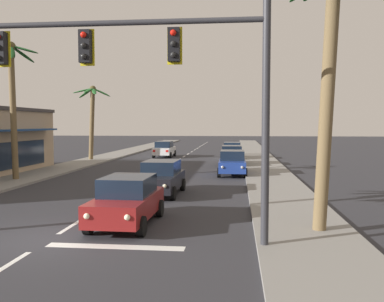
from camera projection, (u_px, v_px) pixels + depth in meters
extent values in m
plane|color=#2D2D33|center=(51.00, 239.00, 12.91)|extent=(220.00, 220.00, 0.00)
cube|color=gray|center=(266.00, 169.00, 31.93)|extent=(3.20, 110.00, 0.14)
cube|color=gray|center=(66.00, 167.00, 33.57)|extent=(3.20, 110.00, 0.14)
cube|color=silver|center=(9.00, 264.00, 10.57)|extent=(0.16, 2.00, 0.01)
cube|color=silver|center=(70.00, 226.00, 14.46)|extent=(0.16, 2.00, 0.01)
cube|color=silver|center=(106.00, 205.00, 18.34)|extent=(0.16, 2.00, 0.01)
cube|color=silver|center=(129.00, 191.00, 22.22)|extent=(0.16, 2.00, 0.01)
cube|color=silver|center=(145.00, 181.00, 26.11)|extent=(0.16, 2.00, 0.01)
cube|color=silver|center=(157.00, 173.00, 29.99)|extent=(0.16, 2.00, 0.01)
cube|color=silver|center=(166.00, 168.00, 33.87)|extent=(0.16, 2.00, 0.01)
cube|color=silver|center=(173.00, 163.00, 37.75)|extent=(0.16, 2.00, 0.01)
cube|color=silver|center=(179.00, 160.00, 41.64)|extent=(0.16, 2.00, 0.01)
cube|color=silver|center=(184.00, 156.00, 45.52)|extent=(0.16, 2.00, 0.01)
cube|color=silver|center=(188.00, 154.00, 49.40)|extent=(0.16, 2.00, 0.01)
cube|color=silver|center=(192.00, 152.00, 53.29)|extent=(0.16, 2.00, 0.01)
cube|color=silver|center=(195.00, 150.00, 57.17)|extent=(0.16, 2.00, 0.01)
cube|color=silver|center=(197.00, 148.00, 61.05)|extent=(0.16, 2.00, 0.01)
cube|color=silver|center=(200.00, 147.00, 64.94)|extent=(0.16, 2.00, 0.01)
cube|color=silver|center=(202.00, 145.00, 68.82)|extent=(0.16, 2.00, 0.01)
cube|color=silver|center=(204.00, 144.00, 72.70)|extent=(0.16, 2.00, 0.01)
cube|color=silver|center=(205.00, 143.00, 76.58)|extent=(0.16, 2.00, 0.01)
cube|color=silver|center=(207.00, 142.00, 80.47)|extent=(0.16, 2.00, 0.01)
cube|color=silver|center=(115.00, 247.00, 12.08)|extent=(4.00, 0.44, 0.01)
cylinder|color=#2D2D33|center=(266.00, 126.00, 11.64)|extent=(0.22, 0.22, 6.86)
cylinder|color=#2D2D33|center=(85.00, 24.00, 11.98)|extent=(10.15, 0.16, 0.16)
cube|color=black|center=(174.00, 45.00, 11.74)|extent=(0.32, 0.26, 0.92)
sphere|color=red|center=(173.00, 33.00, 11.58)|extent=(0.17, 0.17, 0.17)
sphere|color=black|center=(173.00, 44.00, 11.60)|extent=(0.17, 0.17, 0.17)
sphere|color=black|center=(173.00, 55.00, 11.62)|extent=(0.17, 0.17, 0.17)
cube|color=yellow|center=(175.00, 46.00, 11.90)|extent=(0.42, 0.03, 1.04)
cube|color=black|center=(85.00, 47.00, 12.00)|extent=(0.32, 0.26, 0.92)
sphere|color=red|center=(83.00, 35.00, 11.85)|extent=(0.17, 0.17, 0.17)
sphere|color=black|center=(84.00, 46.00, 11.87)|extent=(0.17, 0.17, 0.17)
sphere|color=black|center=(84.00, 56.00, 11.88)|extent=(0.17, 0.17, 0.17)
cube|color=yellow|center=(87.00, 48.00, 12.17)|extent=(0.42, 0.03, 1.04)
cube|color=black|center=(1.00, 48.00, 12.27)|extent=(0.32, 0.26, 0.92)
cube|color=yellow|center=(4.00, 49.00, 12.43)|extent=(0.42, 0.03, 1.04)
cube|color=maroon|center=(127.00, 205.00, 14.67)|extent=(1.84, 4.33, 0.72)
cube|color=black|center=(128.00, 185.00, 14.78)|extent=(1.64, 2.23, 0.64)
cylinder|color=black|center=(142.00, 226.00, 13.18)|extent=(0.23, 0.64, 0.64)
cylinder|color=black|center=(88.00, 225.00, 13.39)|extent=(0.23, 0.64, 0.64)
cylinder|color=black|center=(160.00, 208.00, 15.99)|extent=(0.23, 0.64, 0.64)
cylinder|color=black|center=(115.00, 207.00, 16.20)|extent=(0.23, 0.64, 0.64)
sphere|color=#F9EFC6|center=(127.00, 217.00, 12.44)|extent=(0.18, 0.18, 0.18)
sphere|color=#F9EFC6|center=(87.00, 216.00, 12.59)|extent=(0.18, 0.18, 0.18)
cube|color=red|center=(158.00, 193.00, 16.72)|extent=(0.24, 0.06, 0.20)
cube|color=red|center=(126.00, 192.00, 16.88)|extent=(0.24, 0.06, 0.20)
cube|color=black|center=(161.00, 181.00, 20.92)|extent=(1.88, 4.35, 0.72)
cube|color=black|center=(162.00, 167.00, 21.03)|extent=(1.66, 2.24, 0.64)
cylinder|color=black|center=(173.00, 193.00, 19.43)|extent=(0.24, 0.65, 0.64)
cylinder|color=black|center=(136.00, 193.00, 19.66)|extent=(0.24, 0.65, 0.64)
cylinder|color=black|center=(183.00, 185.00, 22.23)|extent=(0.24, 0.65, 0.64)
cylinder|color=black|center=(151.00, 184.00, 22.46)|extent=(0.24, 0.65, 0.64)
sphere|color=#F9EFC6|center=(165.00, 186.00, 18.69)|extent=(0.18, 0.18, 0.18)
sphere|color=#F9EFC6|center=(137.00, 186.00, 18.85)|extent=(0.18, 0.18, 0.18)
cube|color=red|center=(181.00, 174.00, 22.96)|extent=(0.24, 0.07, 0.20)
cube|color=red|center=(157.00, 174.00, 23.14)|extent=(0.24, 0.07, 0.20)
cube|color=silver|center=(164.00, 151.00, 44.70)|extent=(1.82, 4.32, 0.72)
cube|color=black|center=(164.00, 144.00, 44.51)|extent=(1.63, 2.22, 0.64)
cylinder|color=black|center=(159.00, 153.00, 46.24)|extent=(0.23, 0.64, 0.64)
cylinder|color=black|center=(175.00, 153.00, 46.03)|extent=(0.23, 0.64, 0.64)
cylinder|color=black|center=(154.00, 155.00, 43.42)|extent=(0.23, 0.64, 0.64)
cylinder|color=black|center=(170.00, 155.00, 43.22)|extent=(0.23, 0.64, 0.64)
sphere|color=#B2B2AD|center=(163.00, 149.00, 46.92)|extent=(0.18, 0.18, 0.18)
sphere|color=#B2B2AD|center=(174.00, 149.00, 46.78)|extent=(0.18, 0.18, 0.18)
cube|color=red|center=(154.00, 151.00, 42.64)|extent=(0.24, 0.06, 0.20)
cube|color=red|center=(167.00, 151.00, 42.48)|extent=(0.24, 0.06, 0.20)
cube|color=silver|center=(232.00, 152.00, 41.97)|extent=(1.83, 4.33, 0.72)
cube|color=black|center=(232.00, 145.00, 42.07)|extent=(1.64, 2.23, 0.64)
cylinder|color=black|center=(241.00, 157.00, 40.48)|extent=(0.23, 0.64, 0.64)
cylinder|color=black|center=(223.00, 157.00, 40.69)|extent=(0.23, 0.64, 0.64)
cylinder|color=black|center=(241.00, 155.00, 43.29)|extent=(0.23, 0.64, 0.64)
cylinder|color=black|center=(224.00, 155.00, 43.50)|extent=(0.23, 0.64, 0.64)
sphere|color=#B2B2AD|center=(238.00, 153.00, 39.74)|extent=(0.18, 0.18, 0.18)
sphere|color=#B2B2AD|center=(225.00, 153.00, 39.89)|extent=(0.18, 0.18, 0.18)
cube|color=red|center=(239.00, 150.00, 44.02)|extent=(0.24, 0.06, 0.20)
cube|color=red|center=(226.00, 150.00, 44.18)|extent=(0.24, 0.06, 0.20)
cube|color=black|center=(232.00, 158.00, 35.44)|extent=(1.88, 4.35, 0.72)
cube|color=black|center=(232.00, 149.00, 35.55)|extent=(1.66, 2.25, 0.64)
cylinder|color=black|center=(243.00, 164.00, 33.99)|extent=(0.24, 0.65, 0.64)
cylinder|color=black|center=(221.00, 163.00, 34.12)|extent=(0.24, 0.65, 0.64)
cylinder|color=black|center=(241.00, 161.00, 36.81)|extent=(0.24, 0.65, 0.64)
cylinder|color=black|center=(221.00, 160.00, 36.94)|extent=(0.24, 0.65, 0.64)
sphere|color=#B2B2AD|center=(240.00, 159.00, 33.23)|extent=(0.18, 0.18, 0.18)
sphere|color=#B2B2AD|center=(224.00, 159.00, 33.32)|extent=(0.18, 0.18, 0.18)
cube|color=red|center=(239.00, 155.00, 37.53)|extent=(0.24, 0.07, 0.20)
cube|color=red|center=(224.00, 155.00, 37.63)|extent=(0.24, 0.07, 0.20)
cube|color=navy|center=(232.00, 165.00, 28.97)|extent=(1.80, 4.32, 0.72)
cube|color=black|center=(232.00, 155.00, 29.08)|extent=(1.62, 2.22, 0.64)
cylinder|color=black|center=(246.00, 173.00, 27.50)|extent=(0.23, 0.64, 0.64)
cylinder|color=black|center=(219.00, 173.00, 27.67)|extent=(0.23, 0.64, 0.64)
cylinder|color=black|center=(244.00, 168.00, 30.32)|extent=(0.23, 0.64, 0.64)
cylinder|color=black|center=(220.00, 168.00, 30.48)|extent=(0.23, 0.64, 0.64)
sphere|color=#B2B2AD|center=(242.00, 167.00, 26.75)|extent=(0.18, 0.18, 0.18)
sphere|color=#B2B2AD|center=(222.00, 167.00, 26.87)|extent=(0.18, 0.18, 0.18)
cube|color=red|center=(241.00, 161.00, 31.05)|extent=(0.24, 0.06, 0.20)
cube|color=red|center=(223.00, 161.00, 31.17)|extent=(0.24, 0.06, 0.20)
cylinder|color=brown|center=(13.00, 115.00, 25.68)|extent=(0.49, 0.37, 8.10)
ellipsoid|color=#1E5123|center=(25.00, 49.00, 25.51)|extent=(1.70, 0.72, 0.57)
ellipsoid|color=#1E5123|center=(23.00, 54.00, 25.92)|extent=(1.30, 1.38, 1.00)
ellipsoid|color=#1E5123|center=(12.00, 53.00, 26.18)|extent=(1.04, 1.63, 0.74)
ellipsoid|color=#1E5123|center=(0.00, 54.00, 25.50)|extent=(1.48, 0.45, 1.05)
ellipsoid|color=#1E5123|center=(11.00, 52.00, 24.82)|extent=(1.09, 1.47, 1.06)
sphere|color=#4C4223|center=(11.00, 46.00, 25.43)|extent=(0.60, 0.60, 0.60)
cylinder|color=brown|center=(92.00, 125.00, 40.09)|extent=(0.72, 0.41, 6.75)
ellipsoid|color=#236028|center=(102.00, 92.00, 39.73)|extent=(1.80, 0.51, 0.92)
ellipsoid|color=#236028|center=(101.00, 92.00, 40.44)|extent=(1.55, 1.59, 0.78)
ellipsoid|color=#236028|center=(93.00, 94.00, 40.66)|extent=(0.94, 1.71, 1.13)
ellipsoid|color=#236028|center=(86.00, 93.00, 40.27)|extent=(1.78, 1.02, 0.97)
ellipsoid|color=#236028|center=(83.00, 91.00, 39.58)|extent=(1.86, 1.13, 0.62)
ellipsoid|color=#236028|center=(89.00, 90.00, 38.98)|extent=(0.58, 1.89, 0.64)
ellipsoid|color=#236028|center=(94.00, 91.00, 39.04)|extent=(1.14, 1.81, 0.79)
sphere|color=#4C4223|center=(93.00, 89.00, 39.85)|extent=(0.60, 0.60, 0.60)
cylinder|color=brown|center=(327.00, 104.00, 13.23)|extent=(0.75, 0.42, 8.24)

